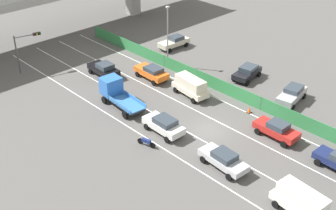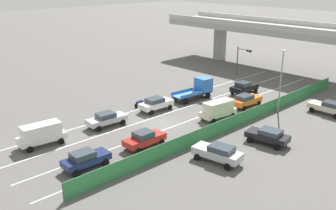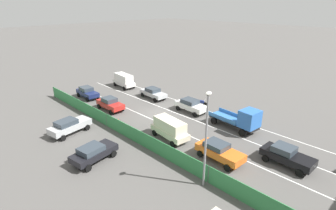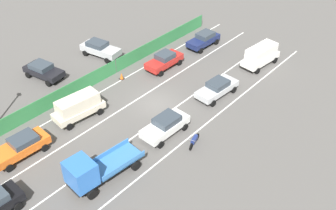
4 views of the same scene
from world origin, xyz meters
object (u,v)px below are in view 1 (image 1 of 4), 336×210
at_px(motorcycle, 146,142).
at_px(parked_wagon_silver, 292,94).
at_px(parked_sedan_dark, 247,72).
at_px(traffic_cone, 249,110).
at_px(street_lamp, 168,31).
at_px(car_sedan_red, 277,129).
at_px(car_hatchback_white, 164,124).
at_px(car_van_cream, 190,86).
at_px(car_van_white, 302,201).
at_px(car_sedan_silver, 223,159).
at_px(car_taxi_orange, 152,72).
at_px(parked_sedan_cream, 174,42).
at_px(traffic_light, 25,45).
at_px(flatbed_truck_blue, 116,92).
at_px(car_sedan_black, 104,69).

bearing_deg(motorcycle, parked_wagon_silver, -15.44).
distance_m(parked_sedan_dark, traffic_cone, 7.98).
relative_size(street_lamp, traffic_cone, 11.06).
distance_m(car_sedan_red, car_hatchback_white, 10.74).
relative_size(car_van_cream, car_van_white, 0.99).
bearing_deg(street_lamp, traffic_cone, -97.24).
relative_size(car_sedan_silver, parked_sedan_dark, 1.05).
relative_size(car_sedan_red, car_taxi_orange, 0.95).
height_order(car_van_cream, car_sedan_silver, car_van_cream).
height_order(motorcycle, parked_wagon_silver, parked_wagon_silver).
xyz_separation_m(motorcycle, parked_sedan_cream, (18.21, 14.86, 0.44)).
xyz_separation_m(car_sedan_red, car_taxi_orange, (-0.29, 17.39, 0.00)).
height_order(car_sedan_red, street_lamp, street_lamp).
bearing_deg(street_lamp, motorcycle, -140.20).
relative_size(parked_sedan_cream, traffic_light, 0.94).
bearing_deg(car_van_white, car_taxi_orange, 73.87).
bearing_deg(parked_sedan_dark, car_taxi_orange, 136.61).
xyz_separation_m(flatbed_truck_blue, traffic_cone, (8.79, -11.18, -1.06)).
bearing_deg(car_hatchback_white, motorcycle, -169.45).
relative_size(flatbed_truck_blue, parked_sedan_cream, 1.31).
height_order(car_sedan_red, traffic_cone, car_sedan_red).
xyz_separation_m(car_sedan_silver, parked_sedan_cream, (15.52, 21.81, 0.03)).
bearing_deg(traffic_light, parked_wagon_silver, -57.70).
xyz_separation_m(parked_wagon_silver, parked_sedan_dark, (0.95, 6.76, -0.05)).
bearing_deg(car_van_cream, car_sedan_red, -90.30).
distance_m(car_sedan_silver, traffic_cone, 9.88).
bearing_deg(parked_sedan_dark, motorcycle, -173.34).
distance_m(car_van_cream, traffic_light, 20.73).
relative_size(car_sedan_red, street_lamp, 0.56).
bearing_deg(car_van_cream, car_taxi_orange, 93.28).
xyz_separation_m(car_sedan_red, car_van_white, (-7.38, -7.14, 0.35)).
bearing_deg(parked_sedan_dark, car_hatchback_white, -174.04).
distance_m(car_sedan_red, parked_sedan_dark, 12.47).
relative_size(car_sedan_black, car_van_white, 0.94).
bearing_deg(car_sedan_red, car_van_white, -135.95).
distance_m(traffic_light, traffic_cone, 27.69).
xyz_separation_m(car_van_cream, motorcycle, (-9.94, -3.89, -0.78)).
bearing_deg(car_van_cream, car_sedan_silver, -123.76).
distance_m(car_hatchback_white, parked_wagon_silver, 15.15).
bearing_deg(parked_sedan_dark, flatbed_truck_blue, 157.67).
xyz_separation_m(car_sedan_red, flatbed_truck_blue, (-6.97, 15.71, 0.48)).
bearing_deg(parked_sedan_cream, car_van_white, -118.06).
height_order(parked_sedan_dark, traffic_cone, parked_sedan_dark).
xyz_separation_m(car_sedan_black, parked_sedan_dark, (11.89, -12.47, -0.04)).
distance_m(car_van_cream, parked_sedan_cream, 13.74).
height_order(parked_sedan_cream, traffic_light, traffic_light).
height_order(car_van_white, motorcycle, car_van_white).
xyz_separation_m(parked_sedan_cream, traffic_cone, (-6.50, -17.80, -0.57)).
distance_m(car_hatchback_white, street_lamp, 15.71).
height_order(car_van_cream, car_hatchback_white, car_van_cream).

